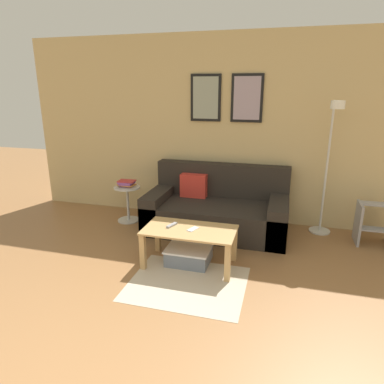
{
  "coord_description": "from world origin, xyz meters",
  "views": [
    {
      "loc": [
        0.98,
        -0.99,
        1.85
      ],
      "look_at": [
        0.11,
        2.15,
        0.85
      ],
      "focal_mm": 32.0,
      "sensor_mm": 36.0,
      "label": 1
    }
  ],
  "objects_px": {
    "book_stack": "(127,183)",
    "step_stool": "(375,223)",
    "floor_lamp": "(329,162)",
    "remote_control": "(172,225)",
    "coffee_table": "(190,236)",
    "side_table": "(128,200)",
    "cell_phone": "(193,229)",
    "couch": "(217,210)",
    "storage_bin": "(189,254)"
  },
  "relations": [
    {
      "from": "book_stack",
      "to": "step_stool",
      "type": "distance_m",
      "value": 3.26
    },
    {
      "from": "floor_lamp",
      "to": "remote_control",
      "type": "relative_size",
      "value": 11.4
    },
    {
      "from": "coffee_table",
      "to": "step_stool",
      "type": "bearing_deg",
      "value": 28.54
    },
    {
      "from": "floor_lamp",
      "to": "step_stool",
      "type": "xyz_separation_m",
      "value": [
        0.6,
        -0.07,
        -0.71
      ]
    },
    {
      "from": "side_table",
      "to": "remote_control",
      "type": "height_order",
      "value": "side_table"
    },
    {
      "from": "book_stack",
      "to": "cell_phone",
      "type": "relative_size",
      "value": 1.79
    },
    {
      "from": "coffee_table",
      "to": "step_stool",
      "type": "height_order",
      "value": "step_stool"
    },
    {
      "from": "side_table",
      "to": "remote_control",
      "type": "xyz_separation_m",
      "value": [
        0.99,
        -0.97,
        0.12
      ]
    },
    {
      "from": "floor_lamp",
      "to": "remote_control",
      "type": "xyz_separation_m",
      "value": [
        -1.64,
        -1.15,
        -0.55
      ]
    },
    {
      "from": "book_stack",
      "to": "remote_control",
      "type": "xyz_separation_m",
      "value": [
        1.0,
        -0.98,
        -0.13
      ]
    },
    {
      "from": "couch",
      "to": "floor_lamp",
      "type": "relative_size",
      "value": 1.07
    },
    {
      "from": "storage_bin",
      "to": "step_stool",
      "type": "distance_m",
      "value": 2.31
    },
    {
      "from": "floor_lamp",
      "to": "cell_phone",
      "type": "distance_m",
      "value": 1.91
    },
    {
      "from": "coffee_table",
      "to": "cell_phone",
      "type": "height_order",
      "value": "cell_phone"
    },
    {
      "from": "coffee_table",
      "to": "book_stack",
      "type": "bearing_deg",
      "value": 140.09
    },
    {
      "from": "side_table",
      "to": "cell_phone",
      "type": "height_order",
      "value": "side_table"
    },
    {
      "from": "remote_control",
      "to": "side_table",
      "type": "bearing_deg",
      "value": 155.36
    },
    {
      "from": "coffee_table",
      "to": "side_table",
      "type": "xyz_separation_m",
      "value": [
        -1.2,
        1.0,
        -0.03
      ]
    },
    {
      "from": "couch",
      "to": "book_stack",
      "type": "relative_size",
      "value": 7.31
    },
    {
      "from": "couch",
      "to": "book_stack",
      "type": "bearing_deg",
      "value": -178.7
    },
    {
      "from": "cell_phone",
      "to": "book_stack",
      "type": "bearing_deg",
      "value": 163.17
    },
    {
      "from": "couch",
      "to": "storage_bin",
      "type": "bearing_deg",
      "value": -96.08
    },
    {
      "from": "storage_bin",
      "to": "side_table",
      "type": "height_order",
      "value": "side_table"
    },
    {
      "from": "cell_phone",
      "to": "step_stool",
      "type": "relative_size",
      "value": 0.28
    },
    {
      "from": "couch",
      "to": "cell_phone",
      "type": "xyz_separation_m",
      "value": [
        -0.05,
        -1.04,
        0.14
      ]
    },
    {
      "from": "book_stack",
      "to": "step_stool",
      "type": "xyz_separation_m",
      "value": [
        3.24,
        0.09,
        -0.29
      ]
    },
    {
      "from": "storage_bin",
      "to": "couch",
      "type": "bearing_deg",
      "value": 83.92
    },
    {
      "from": "cell_phone",
      "to": "step_stool",
      "type": "bearing_deg",
      "value": 51.17
    },
    {
      "from": "storage_bin",
      "to": "step_stool",
      "type": "bearing_deg",
      "value": 27.23
    },
    {
      "from": "remote_control",
      "to": "step_stool",
      "type": "distance_m",
      "value": 2.49
    },
    {
      "from": "remote_control",
      "to": "coffee_table",
      "type": "bearing_deg",
      "value": 11.25
    },
    {
      "from": "couch",
      "to": "cell_phone",
      "type": "bearing_deg",
      "value": -92.61
    },
    {
      "from": "remote_control",
      "to": "cell_phone",
      "type": "height_order",
      "value": "remote_control"
    },
    {
      "from": "book_stack",
      "to": "remote_control",
      "type": "relative_size",
      "value": 1.68
    },
    {
      "from": "remote_control",
      "to": "step_stool",
      "type": "bearing_deg",
      "value": 45.27
    },
    {
      "from": "couch",
      "to": "coffee_table",
      "type": "height_order",
      "value": "couch"
    },
    {
      "from": "side_table",
      "to": "cell_phone",
      "type": "distance_m",
      "value": 1.6
    },
    {
      "from": "floor_lamp",
      "to": "remote_control",
      "type": "bearing_deg",
      "value": -145.07
    },
    {
      "from": "book_stack",
      "to": "cell_phone",
      "type": "distance_m",
      "value": 1.61
    },
    {
      "from": "coffee_table",
      "to": "remote_control",
      "type": "bearing_deg",
      "value": 171.6
    },
    {
      "from": "book_stack",
      "to": "side_table",
      "type": "bearing_deg",
      "value": -54.12
    },
    {
      "from": "coffee_table",
      "to": "step_stool",
      "type": "relative_size",
      "value": 1.93
    },
    {
      "from": "couch",
      "to": "side_table",
      "type": "bearing_deg",
      "value": -178.11
    },
    {
      "from": "side_table",
      "to": "step_stool",
      "type": "relative_size",
      "value": 1.01
    },
    {
      "from": "side_table",
      "to": "couch",
      "type": "bearing_deg",
      "value": 1.89
    },
    {
      "from": "book_stack",
      "to": "coffee_table",
      "type": "bearing_deg",
      "value": -39.91
    },
    {
      "from": "storage_bin",
      "to": "side_table",
      "type": "distance_m",
      "value": 1.53
    },
    {
      "from": "floor_lamp",
      "to": "book_stack",
      "type": "distance_m",
      "value": 2.68
    },
    {
      "from": "floor_lamp",
      "to": "cell_phone",
      "type": "relative_size",
      "value": 12.21
    },
    {
      "from": "storage_bin",
      "to": "step_stool",
      "type": "relative_size",
      "value": 0.95
    }
  ]
}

